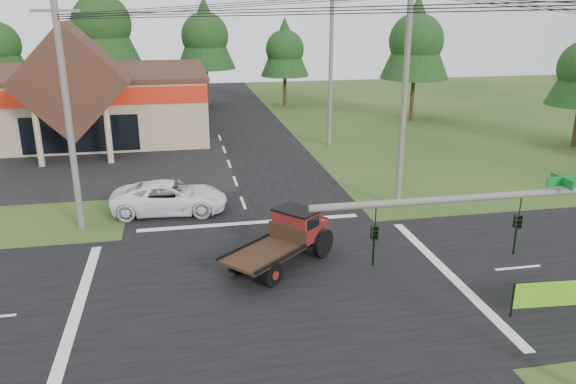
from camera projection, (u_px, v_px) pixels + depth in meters
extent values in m
plane|color=#254318|center=(275.00, 291.00, 20.88)|extent=(120.00, 120.00, 0.00)
cube|color=black|center=(275.00, 291.00, 20.87)|extent=(12.00, 120.00, 0.02)
cube|color=black|center=(275.00, 291.00, 20.87)|extent=(120.00, 12.00, 0.02)
cube|color=black|center=(10.00, 171.00, 36.02)|extent=(28.00, 14.00, 0.02)
cube|color=tan|center=(15.00, 105.00, 45.11)|extent=(30.00, 15.00, 5.00)
cube|color=#3C2318|center=(10.00, 73.00, 44.31)|extent=(30.40, 15.40, 0.30)
cube|color=#3C2318|center=(72.00, 82.00, 37.41)|extent=(7.78, 4.00, 7.78)
cylinder|color=tan|center=(38.00, 137.00, 36.46)|extent=(0.40, 0.40, 4.00)
cylinder|color=tan|center=(108.00, 134.00, 37.26)|extent=(0.40, 0.40, 4.00)
cube|color=black|center=(81.00, 134.00, 39.52)|extent=(8.00, 0.08, 2.60)
cylinder|color=#595651|center=(482.00, 197.00, 12.64)|extent=(8.00, 0.16, 0.16)
imported|color=black|center=(516.00, 235.00, 13.13)|extent=(0.16, 0.20, 1.00)
imported|color=black|center=(374.00, 246.00, 12.50)|extent=(0.16, 0.20, 1.00)
cube|color=#0C6626|center=(563.00, 181.00, 12.92)|extent=(0.80, 0.04, 0.22)
cylinder|color=#595651|center=(68.00, 119.00, 25.21)|extent=(0.30, 0.30, 10.50)
cube|color=#595651|center=(55.00, 11.00, 23.75)|extent=(2.00, 0.12, 0.12)
cylinder|color=#595651|center=(404.00, 98.00, 27.97)|extent=(0.30, 0.30, 11.50)
cylinder|color=#595651|center=(331.00, 70.00, 41.06)|extent=(0.30, 0.30, 11.20)
cylinder|color=#332316|center=(5.00, 94.00, 55.80)|extent=(0.36, 0.36, 3.50)
cylinder|color=#332316|center=(108.00, 88.00, 56.52)|extent=(0.36, 0.36, 4.55)
cone|color=#153213|center=(101.00, 19.00, 54.45)|extent=(7.28, 7.28, 8.58)
sphere|color=#153213|center=(101.00, 24.00, 54.57)|extent=(5.72, 5.72, 5.72)
cylinder|color=#332316|center=(207.00, 87.00, 59.38)|extent=(0.36, 0.36, 3.85)
cone|color=#153213|center=(205.00, 33.00, 57.63)|extent=(6.16, 6.16, 7.26)
sphere|color=#153213|center=(205.00, 36.00, 57.74)|extent=(4.84, 4.84, 4.84)
cylinder|color=#332316|center=(285.00, 91.00, 59.09)|extent=(0.36, 0.36, 3.15)
cone|color=#153213|center=(285.00, 47.00, 57.66)|extent=(5.04, 5.04, 5.94)
sphere|color=#153213|center=(285.00, 49.00, 57.74)|extent=(3.96, 3.96, 3.96)
cylinder|color=#332316|center=(412.00, 100.00, 51.49)|extent=(0.36, 0.36, 3.85)
cone|color=#153213|center=(416.00, 37.00, 49.74)|extent=(6.16, 6.16, 7.26)
sphere|color=#153213|center=(416.00, 41.00, 49.84)|extent=(4.84, 4.84, 4.84)
cylinder|color=#332316|center=(576.00, 126.00, 41.88)|extent=(0.36, 0.36, 3.15)
imported|color=white|center=(170.00, 197.00, 28.64)|extent=(6.00, 3.15, 1.61)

